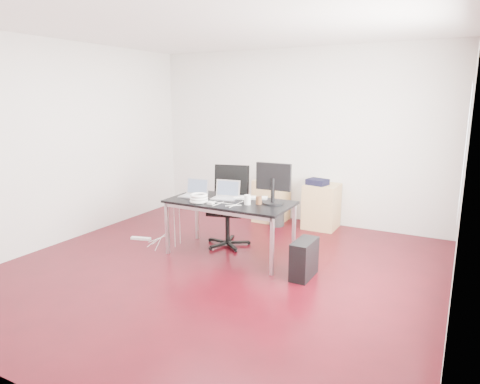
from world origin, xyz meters
The scene contains 18 objects.
room_shell centered at (0.04, 0.00, 1.40)m, with size 5.00×5.00×5.00m.
desk centered at (-0.12, 0.50, 0.68)m, with size 1.60×0.80×0.73m.
office_chair centered at (-0.35, 0.89, 0.61)m, with size 0.58×0.60×1.08m.
filing_cabinet_left centered at (-0.30, 2.23, 0.35)m, with size 0.50×0.50×0.70m, color tan.
filing_cabinet_right centered at (0.56, 2.23, 0.35)m, with size 0.50×0.50×0.70m, color tan.
pc_tower centered at (0.98, 0.28, 0.22)m, with size 0.20×0.45×0.44m, color black.
wastebasket centered at (-0.10, 1.99, 0.14)m, with size 0.24×0.24×0.28m, color black.
power_strip centered at (-1.57, 0.42, 0.02)m, with size 0.30×0.06×0.04m, color white.
laptop_left centered at (-0.67, 0.50, 0.79)m, with size 0.35×0.28×0.23m.
laptop_right centered at (-0.23, 0.59, 0.79)m, with size 0.37×0.31×0.23m.
monitor centered at (0.42, 0.64, 1.01)m, with size 0.45×0.26×0.51m.
keyboard centered at (0.05, 0.75, 0.74)m, with size 0.44×0.14×0.02m, color white.
cup_white centered at (0.16, 0.44, 0.79)m, with size 0.08×0.08×0.12m, color white.
cup_brown centered at (0.28, 0.52, 0.78)m, with size 0.08×0.08×0.10m, color #57331D.
cable_coil centered at (-0.43, 0.26, 0.78)m, with size 0.24×0.24×0.11m.
power_adapter centered at (-0.25, 0.25, 0.74)m, with size 0.07×0.07×0.03m, color white.
speaker centered at (-0.29, 2.20, 0.79)m, with size 0.09×0.08×0.18m, color #9E9E9E.
navy_garment centered at (0.50, 2.17, 0.74)m, with size 0.30×0.24×0.09m, color black.
Camera 1 is at (2.50, -4.14, 2.03)m, focal length 32.00 mm.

